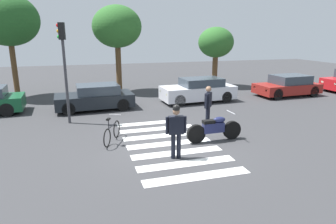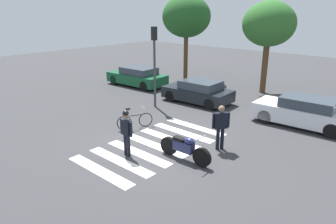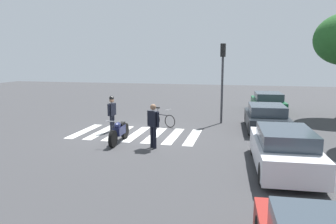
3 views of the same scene
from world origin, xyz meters
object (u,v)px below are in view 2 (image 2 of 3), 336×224
at_px(traffic_light_pole, 154,54).
at_px(officer_on_foot, 126,130).
at_px(car_green_compact, 137,77).
at_px(car_white_van, 303,112).
at_px(officer_by_motorcycle, 221,124).
at_px(leaning_bicycle, 135,120).
at_px(police_motorcycle, 185,148).
at_px(car_black_suv, 198,92).

bearing_deg(traffic_light_pole, officer_on_foot, -55.98).
distance_m(car_green_compact, car_white_van, 11.57).
distance_m(officer_on_foot, officer_by_motorcycle, 3.56).
relative_size(officer_by_motorcycle, car_green_compact, 0.40).
bearing_deg(officer_on_foot, car_white_van, 63.06).
xyz_separation_m(leaning_bicycle, car_green_compact, (-5.96, 5.74, 0.27)).
height_order(police_motorcycle, officer_by_motorcycle, officer_by_motorcycle).
bearing_deg(car_black_suv, car_white_van, 1.45).
bearing_deg(officer_on_foot, officer_by_motorcycle, 49.91).
bearing_deg(car_green_compact, officer_by_motorcycle, -26.76).
bearing_deg(car_black_suv, officer_by_motorcycle, -46.24).
xyz_separation_m(car_white_van, traffic_light_pole, (-7.19, -2.43, 2.23)).
xyz_separation_m(officer_by_motorcycle, car_black_suv, (-4.40, 4.59, -0.40)).
height_order(officer_on_foot, officer_by_motorcycle, officer_by_motorcycle).
relative_size(leaning_bicycle, officer_by_motorcycle, 0.87).
height_order(police_motorcycle, officer_on_foot, officer_on_foot).
bearing_deg(car_white_van, officer_by_motorcycle, -107.56).
bearing_deg(car_black_suv, police_motorcycle, -57.58).
height_order(car_black_suv, car_white_van, car_white_van).
distance_m(police_motorcycle, car_green_compact, 11.72).
height_order(officer_on_foot, car_white_van, officer_on_foot).
distance_m(leaning_bicycle, traffic_light_pole, 4.22).
relative_size(car_green_compact, traffic_light_pole, 1.02).
distance_m(officer_on_foot, car_black_suv, 7.62).
xyz_separation_m(police_motorcycle, traffic_light_pole, (-5.24, 3.94, 2.42)).
height_order(officer_by_motorcycle, traffic_light_pole, traffic_light_pole).
xyz_separation_m(police_motorcycle, car_black_suv, (-3.95, 6.22, 0.15)).
xyz_separation_m(officer_on_foot, car_white_van, (3.79, 7.47, -0.35)).
distance_m(officer_on_foot, car_green_compact, 11.01).
xyz_separation_m(police_motorcycle, car_green_compact, (-9.61, 6.70, 0.17)).
distance_m(officer_by_motorcycle, car_black_suv, 6.37).
bearing_deg(officer_by_motorcycle, leaning_bicycle, -170.70).
bearing_deg(officer_on_foot, police_motorcycle, 30.76).
height_order(car_green_compact, traffic_light_pole, traffic_light_pole).
bearing_deg(leaning_bicycle, car_white_van, 44.02).
bearing_deg(traffic_light_pole, car_green_compact, 147.68).
bearing_deg(officer_by_motorcycle, car_black_suv, 133.76).
height_order(police_motorcycle, leaning_bicycle, police_motorcycle).
bearing_deg(car_black_suv, officer_on_foot, -73.95).
relative_size(officer_by_motorcycle, car_black_suv, 0.44).
relative_size(officer_on_foot, car_green_compact, 0.40).
xyz_separation_m(police_motorcycle, leaning_bicycle, (-3.65, 0.96, -0.10)).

